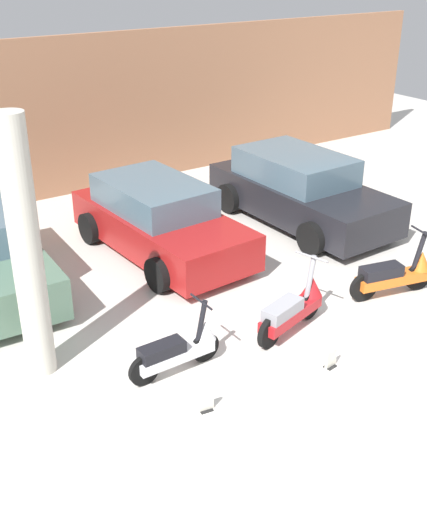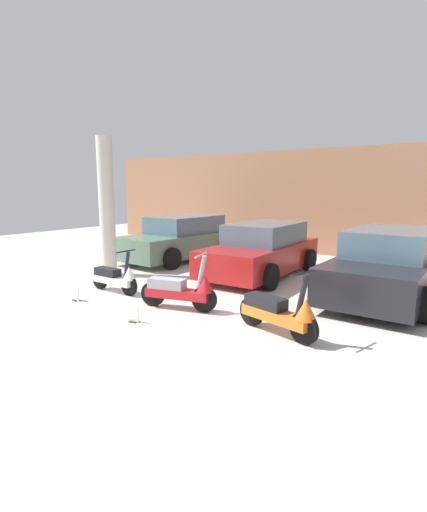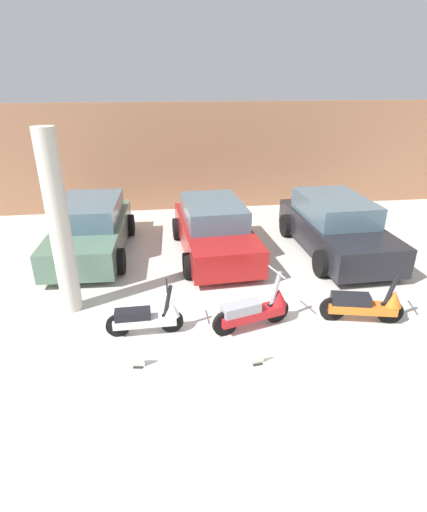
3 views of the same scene
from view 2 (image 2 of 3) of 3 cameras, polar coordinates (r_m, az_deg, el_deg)
ground_plane at (r=6.54m, az=-10.29°, el=-10.10°), size 28.00×28.00×0.00m
wall_back at (r=13.33m, az=16.99°, el=7.31°), size 19.60×0.12×3.41m
scooter_front_left at (r=8.67m, az=-13.79°, el=-2.95°), size 1.34×0.48×0.94m
scooter_front_right at (r=7.29m, az=-4.64°, el=-4.81°), size 1.47×0.70×1.05m
scooter_front_center at (r=6.11m, az=9.45°, el=-7.87°), size 1.47×0.64×1.04m
car_rear_left at (r=12.25m, az=-4.64°, el=2.47°), size 2.00×3.96×1.33m
car_rear_center at (r=10.12m, az=6.93°, el=0.78°), size 2.03×3.93×1.30m
car_rear_right at (r=8.76m, az=23.67°, el=-1.21°), size 2.04×4.08×1.37m
placard_near_left_scooter at (r=8.34m, az=-19.06°, el=-5.28°), size 0.20×0.14×0.26m
placard_near_right_scooter at (r=6.81m, az=-11.36°, el=-8.31°), size 0.20×0.14×0.26m
support_column_side at (r=10.28m, az=-15.01°, el=6.74°), size 0.38×0.38×3.41m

